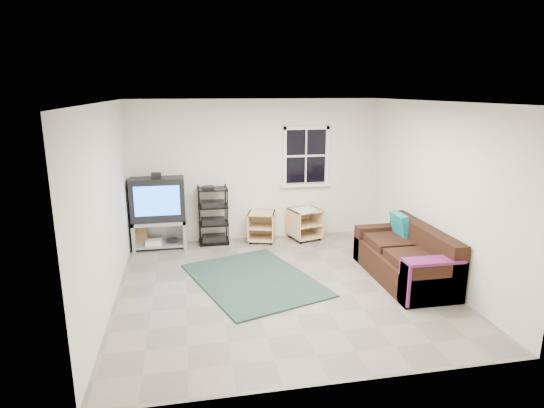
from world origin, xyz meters
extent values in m
plane|color=gray|center=(0.00, 0.00, 0.00)|extent=(4.60, 4.60, 0.00)
plane|color=white|center=(0.00, 0.00, 2.60)|extent=(4.60, 4.60, 0.00)
plane|color=silver|center=(0.00, 2.30, 1.30)|extent=(4.60, 0.00, 4.60)
plane|color=silver|center=(0.00, -2.30, 1.30)|extent=(4.60, 0.00, 4.60)
plane|color=silver|center=(-2.30, 0.00, 1.30)|extent=(0.00, 4.60, 4.60)
plane|color=silver|center=(2.30, 0.00, 1.30)|extent=(0.00, 4.60, 4.60)
cube|color=black|center=(0.95, 2.28, 1.55)|extent=(0.80, 0.01, 1.02)
cube|color=white|center=(0.95, 2.26, 2.07)|extent=(0.88, 0.06, 0.06)
cube|color=white|center=(0.95, 2.25, 1.00)|extent=(0.98, 0.14, 0.05)
cube|color=white|center=(0.54, 2.26, 1.55)|extent=(0.06, 0.06, 1.10)
cube|color=white|center=(1.36, 2.26, 1.55)|extent=(0.06, 0.06, 1.10)
cube|color=white|center=(0.95, 2.27, 1.55)|extent=(0.78, 0.04, 0.04)
cube|color=#97989F|center=(-1.79, 2.04, 0.48)|extent=(0.93, 0.46, 0.06)
cube|color=#97989F|center=(-2.22, 2.04, 0.26)|extent=(0.06, 0.46, 0.51)
cube|color=#97989F|center=(-1.35, 2.04, 0.26)|extent=(0.06, 0.46, 0.51)
cube|color=#97989F|center=(-1.79, 2.04, 0.07)|extent=(0.82, 0.43, 0.04)
cube|color=#97989F|center=(-1.79, 2.25, 0.26)|extent=(0.93, 0.04, 0.51)
cube|color=silver|center=(-1.90, 2.00, 0.12)|extent=(0.28, 0.22, 0.07)
cube|color=black|center=(-1.58, 2.04, 0.11)|extent=(0.19, 0.17, 0.06)
cube|color=black|center=(-1.79, 2.04, 0.89)|extent=(0.93, 0.39, 0.76)
cube|color=#1E6DFA|center=(-1.79, 1.84, 0.91)|extent=(0.76, 0.01, 0.52)
cube|color=black|center=(-1.79, 2.04, 1.32)|extent=(0.17, 0.12, 0.09)
cylinder|color=black|center=(-1.07, 1.91, 0.54)|extent=(0.02, 0.02, 1.07)
cylinder|color=black|center=(-0.58, 1.91, 0.54)|extent=(0.02, 0.02, 1.07)
cylinder|color=black|center=(-1.07, 2.26, 0.54)|extent=(0.02, 0.02, 1.07)
cylinder|color=black|center=(-0.58, 2.26, 0.54)|extent=(0.02, 0.02, 1.07)
cube|color=black|center=(-0.82, 2.08, 0.05)|extent=(0.54, 0.39, 0.02)
cube|color=black|center=(-0.82, 2.08, 0.10)|extent=(0.42, 0.31, 0.09)
cube|color=black|center=(-0.82, 2.08, 0.37)|extent=(0.54, 0.39, 0.02)
cube|color=black|center=(-0.82, 2.08, 0.43)|extent=(0.42, 0.31, 0.09)
cube|color=black|center=(-0.82, 2.08, 0.70)|extent=(0.54, 0.39, 0.02)
cube|color=black|center=(-0.82, 2.08, 0.75)|extent=(0.42, 0.31, 0.09)
cube|color=black|center=(-0.82, 2.08, 1.02)|extent=(0.54, 0.39, 0.02)
cube|color=#D6B083|center=(0.06, 2.04, 0.55)|extent=(0.58, 0.58, 0.02)
cube|color=#D6B083|center=(0.06, 2.04, 0.06)|extent=(0.58, 0.58, 0.02)
cube|color=#D6B083|center=(-0.15, 2.11, 0.30)|extent=(0.15, 0.46, 0.51)
cube|color=#D6B083|center=(0.28, 1.98, 0.30)|extent=(0.15, 0.46, 0.51)
cube|color=#D6B083|center=(0.12, 2.26, 0.30)|extent=(0.42, 0.14, 0.51)
cube|color=#D6B083|center=(0.06, 2.04, 0.28)|extent=(0.54, 0.55, 0.02)
cylinder|color=black|center=(-0.17, 1.91, 0.02)|extent=(0.05, 0.05, 0.05)
cylinder|color=black|center=(0.30, 2.17, 0.02)|extent=(0.05, 0.05, 0.05)
cube|color=#D6B083|center=(0.89, 2.02, 0.57)|extent=(0.65, 0.65, 0.02)
cube|color=#D6B083|center=(0.89, 2.02, 0.07)|extent=(0.65, 0.65, 0.02)
cube|color=#D6B083|center=(0.65, 1.95, 0.32)|extent=(0.16, 0.51, 0.52)
cube|color=#D6B083|center=(1.13, 2.09, 0.32)|extent=(0.16, 0.51, 0.52)
cube|color=#D6B083|center=(0.82, 2.26, 0.32)|extent=(0.46, 0.15, 0.52)
cube|color=#D6B083|center=(0.89, 2.02, 0.30)|extent=(0.59, 0.61, 0.02)
cylinder|color=black|center=(0.74, 1.76, 0.03)|extent=(0.05, 0.05, 0.05)
cylinder|color=black|center=(1.03, 2.27, 0.03)|extent=(0.05, 0.05, 0.05)
cylinder|color=silver|center=(0.86, 1.90, 0.59)|extent=(0.37, 0.37, 0.03)
cube|color=black|center=(1.85, -0.08, 0.20)|extent=(0.85, 1.88, 0.40)
cube|color=black|center=(2.16, -0.08, 0.60)|extent=(0.23, 1.88, 0.41)
cube|color=black|center=(1.85, 0.75, 0.29)|extent=(0.85, 0.23, 0.58)
cube|color=black|center=(1.85, -0.90, 0.29)|extent=(0.85, 0.23, 0.58)
cube|color=black|center=(1.77, -0.45, 0.46)|extent=(0.57, 0.68, 0.12)
cube|color=black|center=(1.77, 0.30, 0.46)|extent=(0.57, 0.68, 0.12)
cube|color=teal|center=(2.02, 0.44, 0.68)|extent=(0.19, 0.45, 0.39)
cube|color=navy|center=(1.83, -0.90, 0.60)|extent=(0.78, 0.28, 0.04)
cube|color=navy|center=(1.44, -0.90, 0.31)|extent=(0.04, 0.28, 0.55)
cube|color=black|center=(-0.36, 0.27, 0.01)|extent=(2.14, 2.51, 0.03)
cube|color=olive|center=(-2.16, 2.16, 0.20)|extent=(0.30, 0.21, 0.40)
camera|label=1|loc=(-1.27, -5.94, 2.76)|focal=30.00mm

